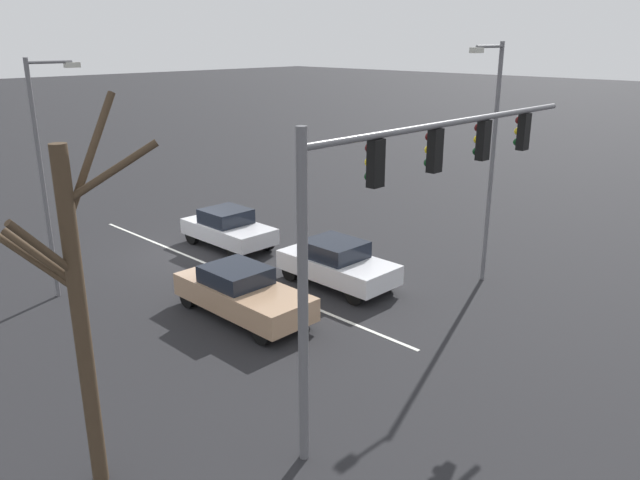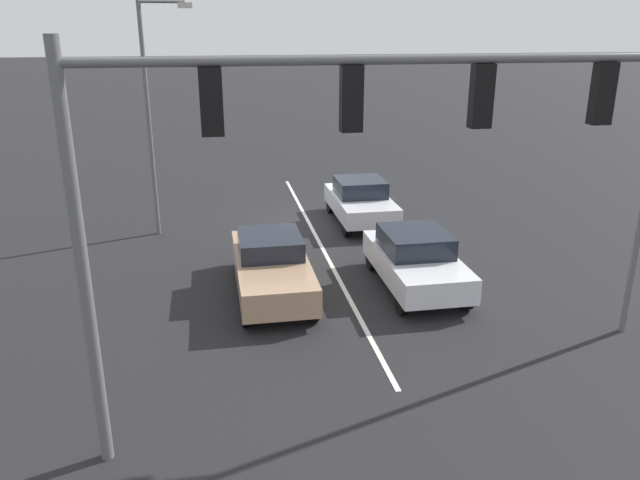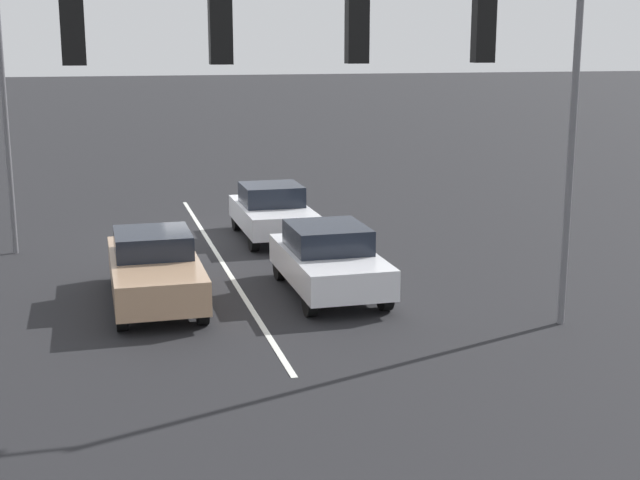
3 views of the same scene
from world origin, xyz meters
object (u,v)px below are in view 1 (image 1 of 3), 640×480
Objects in this scene: car_silver_leftlane_second at (228,228)px; traffic_signal_gantry at (414,185)px; bare_tree_near at (78,303)px; street_lamp_left_shoulder at (490,150)px; street_lamp_right_shoulder at (46,165)px; car_white_leftlane_front at (337,263)px; car_tan_midlane_front at (242,293)px.

traffic_signal_gantry is at bearing 72.18° from car_silver_leftlane_second.
bare_tree_near is at bearing 42.40° from car_silver_leftlane_second.
street_lamp_right_shoulder is at bearing -40.49° from street_lamp_left_shoulder.
street_lamp_right_shoulder reaches higher than bare_tree_near.
car_silver_leftlane_second is 0.53× the size of street_lamp_right_shoulder.
car_silver_leftlane_second is 0.56× the size of bare_tree_near.
traffic_signal_gantry reaches higher than car_white_leftlane_front.
street_lamp_left_shoulder is (-3.84, 9.19, 3.78)m from car_silver_leftlane_second.
traffic_signal_gantry is at bearing 160.48° from bare_tree_near.
car_white_leftlane_front is 0.43× the size of traffic_signal_gantry.
street_lamp_left_shoulder is (-10.69, 9.12, 0.24)m from street_lamp_right_shoulder.
bare_tree_near reaches higher than traffic_signal_gantry.
street_lamp_right_shoulder is 14.05m from street_lamp_left_shoulder.
car_silver_leftlane_second is at bearing -89.30° from car_white_leftlane_front.
bare_tree_near is at bearing 18.58° from car_white_leftlane_front.
street_lamp_right_shoulder is (3.10, -5.51, 3.56)m from car_tan_midlane_front.
street_lamp_left_shoulder is at bearing -161.65° from traffic_signal_gantry.
car_silver_leftlane_second reaches higher than car_tan_midlane_front.
street_lamp_left_shoulder reaches higher than bare_tree_near.
street_lamp_left_shoulder is 1.10× the size of bare_tree_near.
street_lamp_right_shoulder is 0.94× the size of street_lamp_left_shoulder.
car_tan_midlane_front is at bearing -25.46° from street_lamp_left_shoulder.
street_lamp_left_shoulder is at bearing 154.54° from car_tan_midlane_front.
car_tan_midlane_front is at bearing -90.15° from traffic_signal_gantry.
street_lamp_right_shoulder is 1.04× the size of bare_tree_near.
street_lamp_right_shoulder is (3.08, -11.65, -0.74)m from traffic_signal_gantry.
street_lamp_right_shoulder is (6.85, 0.06, 3.53)m from car_silver_leftlane_second.
traffic_signal_gantry is at bearing 18.35° from street_lamp_left_shoulder.
street_lamp_right_shoulder is at bearing -110.25° from bare_tree_near.
street_lamp_right_shoulder is 9.97m from bare_tree_near.
street_lamp_left_shoulder reaches higher than car_tan_midlane_front.
car_tan_midlane_front is at bearing 56.08° from car_silver_leftlane_second.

